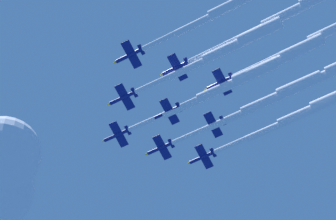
{
  "coord_description": "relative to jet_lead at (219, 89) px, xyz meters",
  "views": [
    {
      "loc": [
        113.89,
        -86.7,
        -34.53
      ],
      "look_at": [
        0.0,
        0.0,
        165.86
      ],
      "focal_mm": 87.51,
      "sensor_mm": 36.0,
      "label": 1
    }
  ],
  "objects": [
    {
      "name": "jet_lead",
      "position": [
        0.0,
        0.0,
        0.0
      ],
      "size": [
        55.67,
        27.51,
        4.46
      ],
      "color": "navy"
    },
    {
      "name": "jet_port_inner",
      "position": [
        11.5,
        -7.51,
        -0.27
      ],
      "size": [
        53.89,
        26.3,
        4.36
      ],
      "color": "navy"
    },
    {
      "name": "jet_starboard_inner",
      "position": [
        4.19,
        13.67,
        0.36
      ],
      "size": [
        56.28,
        27.3,
        4.38
      ],
      "color": "navy"
    },
    {
      "name": "jet_port_mid",
      "position": [
        14.86,
        5.76,
        -0.19
      ],
      "size": [
        53.26,
        25.48,
        4.41
      ],
      "color": "navy"
    },
    {
      "name": "jet_starboard_mid",
      "position": [
        22.86,
        -15.06,
        0.73
      ],
      "size": [
        51.95,
        25.03,
        4.47
      ],
      "color": "navy"
    },
    {
      "name": "jet_port_outer",
      "position": [
        5.95,
        26.34,
        2.49
      ],
      "size": [
        53.21,
        25.56,
        4.45
      ],
      "color": "navy"
    },
    {
      "name": "jet_starboard_outer",
      "position": [
        29.64,
        -0.17,
        2.32
      ],
      "size": [
        56.52,
        26.69,
        4.41
      ],
      "color": "navy"
    },
    {
      "name": "jet_trail_port",
      "position": [
        18.65,
        19.9,
        0.39
      ],
      "size": [
        53.29,
        25.98,
        4.43
      ],
      "color": "navy"
    },
    {
      "name": "jet_trail_starboard",
      "position": [
        33.93,
        13.81,
        2.62
      ],
      "size": [
        57.33,
        26.95,
        4.44
      ],
      "color": "navy"
    }
  ]
}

